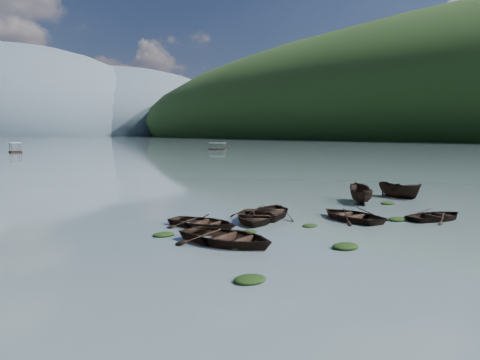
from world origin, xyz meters
TOP-DOWN VIEW (x-y plane):
  - ground_plane at (0.00, 0.00)m, footprint 2400.00×2400.00m
  - haze_mtn_c at (140.00, 900.00)m, footprint 520.00×520.00m
  - haze_mtn_d at (320.00, 900.00)m, footprint 520.00×520.00m
  - rowboat_0 at (-6.10, 4.47)m, footprint 4.85×5.78m
  - rowboat_1 at (0.19, 8.89)m, footprint 5.62×5.48m
  - rowboat_3 at (3.28, 5.26)m, footprint 3.49×4.66m
  - rowboat_4 at (7.45, 2.32)m, footprint 4.31×3.34m
  - rowboat_5 at (13.71, 9.41)m, footprint 1.46×3.85m
  - rowboat_6 at (-4.96, 8.56)m, footprint 4.34×4.94m
  - rowboat_7 at (-1.75, 8.10)m, footprint 5.41×5.58m
  - rowboat_8 at (9.04, 9.42)m, footprint 3.72×3.95m
  - weed_clump_0 at (-8.52, -0.55)m, footprint 1.20×0.99m
  - weed_clump_1 at (-6.08, 3.47)m, footprint 1.07×0.86m
  - weed_clump_2 at (-2.24, 0.73)m, footprint 1.31×1.05m
  - weed_clump_3 at (-0.13, 5.18)m, footprint 0.90×0.76m
  - weed_clump_4 at (5.32, 3.50)m, footprint 1.22×0.97m
  - weed_clump_5 at (-7.73, 7.73)m, footprint 1.12×0.90m
  - weed_clump_6 at (-3.78, 5.87)m, footprint 0.87×0.72m
  - weed_clump_7 at (10.14, 7.79)m, footprint 1.11×0.89m
  - pontoon_centre at (4.89, 119.23)m, footprint 3.23×6.68m
  - pontoon_right at (58.96, 106.70)m, footprint 5.07×5.34m

SIDE VIEW (x-z plane):
  - ground_plane at x=0.00m, z-range 0.00..0.00m
  - haze_mtn_c at x=140.00m, z-range -130.00..130.00m
  - haze_mtn_d at x=320.00m, z-range -110.00..110.00m
  - rowboat_0 at x=-6.10m, z-range -0.51..0.51m
  - rowboat_1 at x=0.19m, z-range -0.48..0.48m
  - rowboat_3 at x=3.28m, z-range -0.46..0.46m
  - rowboat_4 at x=7.45m, z-range -0.41..0.41m
  - rowboat_5 at x=13.71m, z-range -0.74..0.74m
  - rowboat_6 at x=-4.96m, z-range -0.43..0.43m
  - rowboat_7 at x=-1.75m, z-range -0.47..0.47m
  - rowboat_8 at x=9.04m, z-range -0.76..0.76m
  - weed_clump_0 at x=-8.52m, z-range -0.13..0.13m
  - weed_clump_1 at x=-6.08m, z-range -0.12..0.12m
  - weed_clump_2 at x=-2.24m, z-range -0.14..0.14m
  - weed_clump_3 at x=-0.13m, z-range -0.10..0.10m
  - weed_clump_4 at x=5.32m, z-range -0.13..0.13m
  - weed_clump_5 at x=-7.73m, z-range -0.12..0.12m
  - weed_clump_6 at x=-3.78m, z-range -0.09..0.09m
  - weed_clump_7 at x=10.14m, z-range -0.12..0.12m
  - pontoon_centre at x=4.89m, z-range -1.24..1.24m
  - pontoon_right at x=58.96m, z-range -1.00..1.00m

